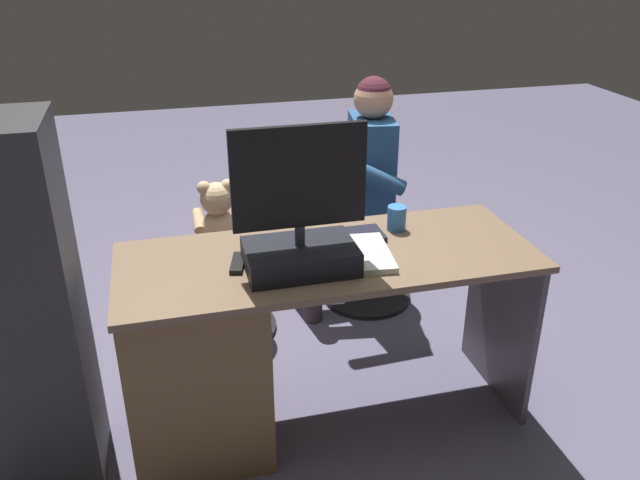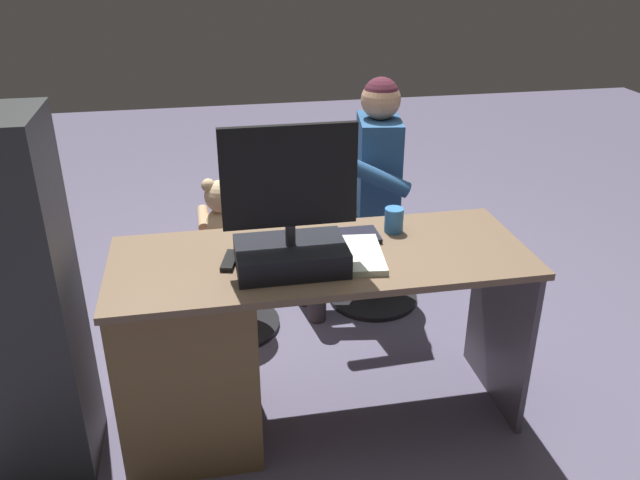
% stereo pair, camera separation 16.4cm
% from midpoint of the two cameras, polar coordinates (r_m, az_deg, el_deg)
% --- Properties ---
extents(ground_plane, '(10.00, 10.00, 0.00)m').
position_cam_midpoint_polar(ground_plane, '(3.12, -2.74, -10.45)').
color(ground_plane, '#58526A').
extents(desk, '(1.55, 0.60, 0.75)m').
position_cam_midpoint_polar(desk, '(2.53, -10.35, -9.34)').
color(desk, brown).
rests_on(desk, ground_plane).
extents(monitor, '(0.46, 0.26, 0.52)m').
position_cam_midpoint_polar(monitor, '(2.25, -3.87, 0.74)').
color(monitor, black).
rests_on(monitor, desk).
extents(keyboard, '(0.42, 0.14, 0.02)m').
position_cam_midpoint_polar(keyboard, '(2.50, -0.97, 0.12)').
color(keyboard, black).
rests_on(keyboard, desk).
extents(computer_mouse, '(0.06, 0.10, 0.04)m').
position_cam_midpoint_polar(computer_mouse, '(2.47, -7.81, -0.34)').
color(computer_mouse, '#2C2B26').
rests_on(computer_mouse, desk).
extents(cup, '(0.08, 0.08, 0.10)m').
position_cam_midpoint_polar(cup, '(2.59, 4.95, 1.91)').
color(cup, '#3372BF').
rests_on(cup, desk).
extents(tv_remote, '(0.08, 0.16, 0.02)m').
position_cam_midpoint_polar(tv_remote, '(2.35, -9.22, -2.05)').
color(tv_remote, black).
rests_on(tv_remote, desk).
extents(notebook_binder, '(0.25, 0.32, 0.02)m').
position_cam_midpoint_polar(notebook_binder, '(2.38, 1.53, -1.28)').
color(notebook_binder, silver).
rests_on(notebook_binder, desk).
extents(office_chair_teddy, '(0.51, 0.51, 0.47)m').
position_cam_midpoint_polar(office_chair_teddy, '(3.24, -9.96, -3.97)').
color(office_chair_teddy, black).
rests_on(office_chair_teddy, ground_plane).
extents(teddy_bear, '(0.23, 0.23, 0.34)m').
position_cam_midpoint_polar(teddy_bear, '(3.09, -10.48, 2.05)').
color(teddy_bear, '#D4B186').
rests_on(teddy_bear, office_chair_teddy).
extents(visitor_chair, '(0.48, 0.48, 0.47)m').
position_cam_midpoint_polar(visitor_chair, '(3.47, 2.89, -1.20)').
color(visitor_chair, black).
rests_on(visitor_chair, ground_plane).
extents(person, '(0.54, 0.53, 1.21)m').
position_cam_midpoint_polar(person, '(3.26, 1.79, 5.50)').
color(person, '#2A5384').
rests_on(person, ground_plane).
extents(equipment_rack, '(0.44, 0.36, 1.34)m').
position_cam_midpoint_polar(equipment_rack, '(2.43, -27.28, -6.20)').
color(equipment_rack, '#2E3031').
rests_on(equipment_rack, ground_plane).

